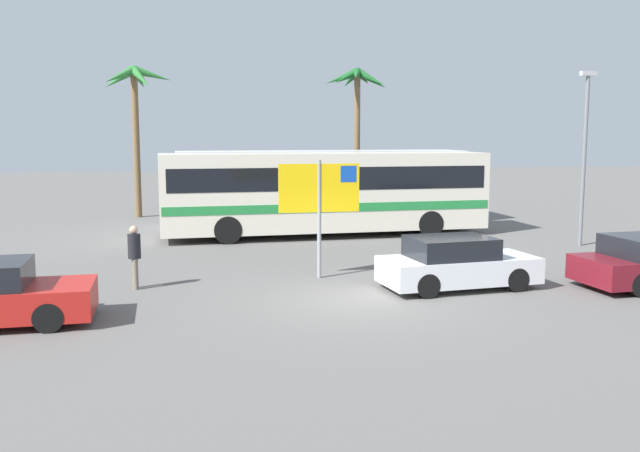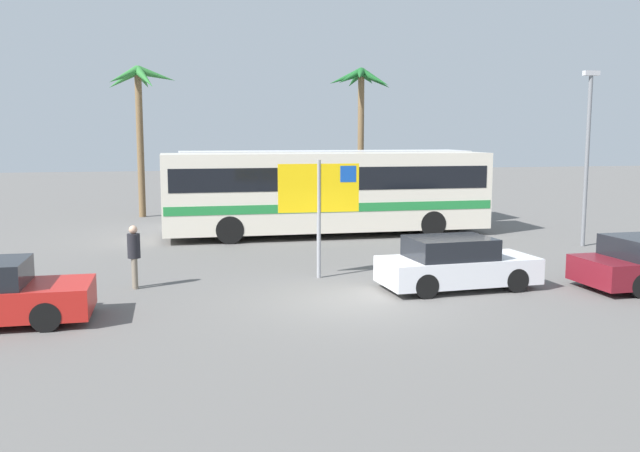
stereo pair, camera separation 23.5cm
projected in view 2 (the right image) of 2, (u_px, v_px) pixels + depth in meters
ground at (358, 301)px, 16.03m from camera, size 120.00×120.00×0.00m
bus_front_coach at (327, 190)px, 26.18m from camera, size 12.37×2.64×3.17m
bus_rear_coach at (325, 183)px, 29.65m from camera, size 12.37×2.64×3.17m
ferry_sign at (321, 193)px, 18.37m from camera, size 2.20×0.12×3.20m
car_white at (456, 264)px, 17.25m from camera, size 4.02×1.91×1.32m
pedestrian_crossing_lot at (134, 252)px, 17.28m from camera, size 0.32×0.32×1.61m
lamp_post_left_side at (587, 151)px, 23.53m from camera, size 0.56×0.20×6.01m
palm_tree_seaside at (361, 93)px, 34.94m from camera, size 3.36×3.42×7.24m
palm_tree_inland at (139, 98)px, 31.73m from camera, size 3.29×3.24×7.03m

